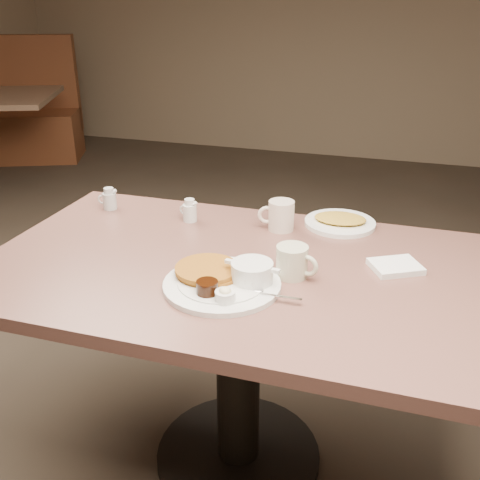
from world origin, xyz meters
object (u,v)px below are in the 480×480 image
(main_plate, at_px, (226,279))
(hash_plate, at_px, (340,221))
(coffee_mug_far, at_px, (280,215))
(creamer_right, at_px, (190,211))
(creamer_left, at_px, (109,199))
(booth_back_left, at_px, (1,117))
(diner_table, at_px, (238,314))
(coffee_mug_near, at_px, (293,261))

(main_plate, relative_size, hash_plate, 1.60)
(coffee_mug_far, distance_m, creamer_right, 0.32)
(creamer_left, bearing_deg, coffee_mug_far, -0.24)
(creamer_right, distance_m, booth_back_left, 3.99)
(creamer_right, bearing_deg, main_plate, -56.54)
(diner_table, relative_size, coffee_mug_far, 11.58)
(creamer_right, xyz_separation_m, hash_plate, (0.50, 0.12, -0.02))
(creamer_left, xyz_separation_m, booth_back_left, (-2.66, 2.61, -0.38))
(coffee_mug_far, relative_size, creamer_left, 1.62)
(coffee_mug_far, height_order, hash_plate, coffee_mug_far)
(diner_table, distance_m, hash_plate, 0.49)
(diner_table, bearing_deg, hash_plate, 58.17)
(hash_plate, distance_m, booth_back_left, 4.31)
(diner_table, xyz_separation_m, creamer_left, (-0.59, 0.30, 0.21))
(creamer_right, bearing_deg, coffee_mug_near, -34.64)
(coffee_mug_far, height_order, creamer_left, coffee_mug_far)
(hash_plate, xyz_separation_m, booth_back_left, (-3.48, 2.51, -0.35))
(main_plate, height_order, creamer_right, creamer_right)
(coffee_mug_far, relative_size, creamer_right, 1.62)
(coffee_mug_near, relative_size, coffee_mug_far, 1.04)
(booth_back_left, bearing_deg, hash_plate, -35.78)
(hash_plate, bearing_deg, coffee_mug_near, -100.23)
(diner_table, distance_m, booth_back_left, 4.35)
(coffee_mug_far, bearing_deg, coffee_mug_near, -70.41)
(creamer_left, height_order, creamer_right, same)
(creamer_right, bearing_deg, booth_back_left, 138.60)
(diner_table, xyz_separation_m, main_plate, (0.01, -0.13, 0.19))
(creamer_left, bearing_deg, creamer_right, -3.90)
(creamer_right, xyz_separation_m, booth_back_left, (-2.98, 2.63, -0.38))
(diner_table, bearing_deg, creamer_left, 153.27)
(diner_table, relative_size, creamer_right, 18.75)
(main_plate, xyz_separation_m, coffee_mug_near, (0.16, 0.11, 0.02))
(main_plate, xyz_separation_m, creamer_right, (-0.27, 0.41, 0.01))
(coffee_mug_near, height_order, creamer_left, coffee_mug_near)
(main_plate, bearing_deg, booth_back_left, 136.96)
(diner_table, height_order, coffee_mug_far, coffee_mug_far)
(main_plate, distance_m, booth_back_left, 4.46)
(main_plate, xyz_separation_m, creamer_left, (-0.59, 0.43, 0.01))
(coffee_mug_near, xyz_separation_m, booth_back_left, (-3.41, 2.92, -0.39))
(coffee_mug_far, relative_size, booth_back_left, 0.06)
(creamer_right, distance_m, hash_plate, 0.52)
(main_plate, bearing_deg, creamer_right, 123.46)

